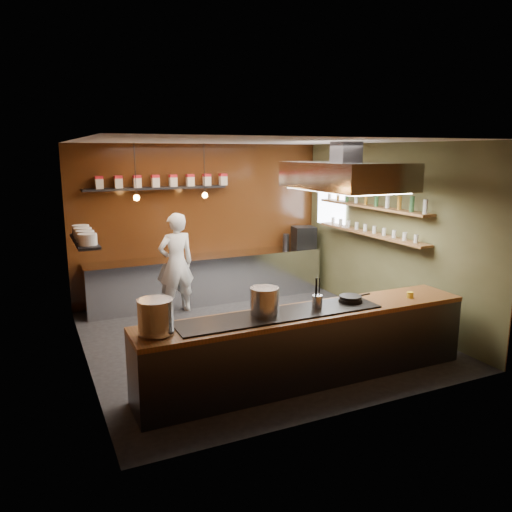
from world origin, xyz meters
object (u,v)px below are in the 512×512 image
extractor_hood (345,175)px  chef (176,263)px  stockpot_large (156,316)px  stockpot_small (265,301)px  espresso_machine (304,237)px

extractor_hood → chef: size_ratio=1.11×
stockpot_large → stockpot_small: bearing=3.8°
stockpot_small → espresso_machine: bearing=54.0°
espresso_machine → chef: bearing=-161.8°
extractor_hood → chef: extractor_hood is taller
stockpot_large → chef: 3.60m
stockpot_large → espresso_machine: size_ratio=0.89×
stockpot_large → chef: chef is taller
extractor_hood → stockpot_small: bearing=-149.0°
extractor_hood → espresso_machine: bearing=72.7°
extractor_hood → stockpot_small: (-1.88, -1.13, -1.40)m
stockpot_large → espresso_machine: 5.52m
espresso_machine → chef: size_ratio=0.24×
stockpot_small → chef: bearing=92.7°
extractor_hood → chef: 3.38m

